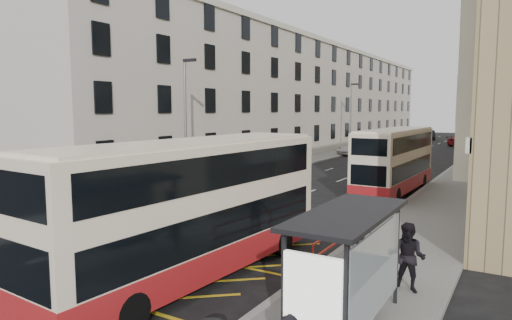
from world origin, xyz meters
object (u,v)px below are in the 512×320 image
Objects in this scene: bus_shelter at (348,248)px; car_dark at (429,135)px; white_van at (355,148)px; car_silver at (405,143)px; double_decker_rear at (395,161)px; street_lamp_far at (351,114)px; pedestrian_far at (362,228)px; street_lamp_near at (186,118)px; double_decker_front at (194,209)px; car_red at (461,141)px; pedestrian_mid at (409,257)px.

bus_shelter is 73.70m from car_dark.
car_silver reaches higher than white_van.
double_decker_rear is at bearing -94.37° from car_dark.
street_lamp_far is 4.37m from white_van.
car_silver is (-9.14, 46.78, -0.30)m from pedestrian_far.
white_van is (-13.54, 40.80, -1.41)m from bus_shelter.
street_lamp_near is 14.74m from double_decker_front.
bus_shelter is 0.87× the size of car_dark.
street_lamp_far is 39.02m from pedestrian_far.
street_lamp_near reaches higher than car_silver.
car_silver is at bearing 68.64° from street_lamp_far.
street_lamp_near reaches higher than white_van.
double_decker_front is at bearing -77.10° from street_lamp_far.
street_lamp_near is at bearing 139.86° from bus_shelter.
car_red is at bearing 94.54° from bus_shelter.
pedestrian_far is at bearing -92.39° from car_silver.
pedestrian_mid is at bearing -92.68° from car_dark.
double_decker_front is at bearing -93.61° from double_decker_rear.
double_decker_front reaches higher than car_silver.
pedestrian_mid is 1.07× the size of pedestrian_far.
double_decker_rear is at bearing -50.94° from white_van.
double_decker_rear is at bearing 112.89° from car_red.
double_decker_rear is 5.22× the size of pedestrian_mid.
double_decker_front reaches higher than pedestrian_mid.
pedestrian_mid is 0.39× the size of car_dark.
pedestrian_far is at bearing 104.94° from bus_shelter.
street_lamp_far is at bearing -108.75° from car_dark.
car_silver is (-10.70, 52.61, -1.39)m from bus_shelter.
car_dark is at bearing 99.56° from double_decker_rear.
car_silver is at bearing -100.68° from car_dark.
bus_shelter reaches higher than white_van.
car_dark is at bearing 98.25° from double_decker_front.
street_lamp_far is 11.64m from car_silver.
white_van is (-11.99, 34.97, -0.31)m from pedestrian_far.
street_lamp_near reaches higher than car_red.
double_decker_front reaches higher than car_red.
pedestrian_far is 47.67m from car_silver.
car_dark is at bearing 86.78° from street_lamp_near.
street_lamp_near is at bearing 133.81° from double_decker_front.
car_red is at bearing 100.95° from pedestrian_mid.
street_lamp_far reaches higher than car_dark.
car_silver is (-5.41, 51.29, -1.41)m from double_decker_front.
double_decker_front reaches higher than bus_shelter.
street_lamp_far is 42.18m from pedestrian_mid.
pedestrian_mid is 50.64m from car_silver.
bus_shelter is 53.71m from car_silver.
bus_shelter is 0.98× the size of car_silver.
car_dark is at bearing -40.51° from car_red.
double_decker_front is 2.04× the size of white_van.
pedestrian_far reaches higher than white_van.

